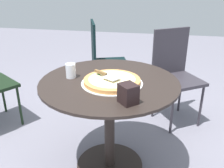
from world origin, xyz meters
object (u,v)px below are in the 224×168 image
at_px(napkin_dispenser, 128,94).
at_px(pizza_on_tray, 112,81).
at_px(pizza_server, 106,75).
at_px(drinking_cup, 71,71).
at_px(patio_chair_corner, 103,57).
at_px(patio_table, 109,107).
at_px(patio_chair_near, 175,70).

bearing_deg(napkin_dispenser, pizza_on_tray, 166.66).
distance_m(pizza_server, drinking_cup, 0.26).
bearing_deg(pizza_server, patio_chair_corner, -166.20).
distance_m(patio_table, patio_chair_near, 0.97).
height_order(patio_table, napkin_dispenser, napkin_dispenser).
distance_m(drinking_cup, patio_chair_near, 1.16).
distance_m(patio_table, drinking_cup, 0.37).
bearing_deg(patio_chair_near, pizza_server, -30.03).
bearing_deg(patio_chair_near, patio_chair_corner, -109.68).
xyz_separation_m(drinking_cup, napkin_dispenser, (0.31, 0.44, 0.01)).
bearing_deg(patio_chair_near, patio_table, -29.89).
bearing_deg(patio_chair_corner, drinking_cup, 1.29).
xyz_separation_m(patio_table, pizza_server, (0.03, -0.02, 0.26)).
relative_size(pizza_server, napkin_dispenser, 1.78).
height_order(pizza_server, napkin_dispenser, napkin_dispenser).
bearing_deg(patio_chair_corner, napkin_dispenser, 18.25).
distance_m(patio_table, napkin_dispenser, 0.43).
relative_size(patio_table, pizza_on_tray, 2.32).
distance_m(drinking_cup, patio_chair_corner, 1.14).
bearing_deg(pizza_on_tray, napkin_dispenser, 28.70).
relative_size(pizza_server, patio_chair_near, 0.22).
distance_m(napkin_dispenser, patio_chair_corner, 1.52).
height_order(drinking_cup, patio_chair_corner, patio_chair_corner).
relative_size(pizza_server, patio_chair_corner, 0.22).
distance_m(patio_chair_near, patio_chair_corner, 0.84).
relative_size(napkin_dispenser, patio_chair_corner, 0.12).
height_order(drinking_cup, napkin_dispenser, napkin_dispenser).
bearing_deg(patio_chair_corner, patio_table, 14.98).
bearing_deg(patio_table, pizza_server, -34.46).
distance_m(pizza_on_tray, patio_chair_corner, 1.23).
distance_m(patio_table, pizza_server, 0.26).
bearing_deg(drinking_cup, napkin_dispenser, 55.40).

